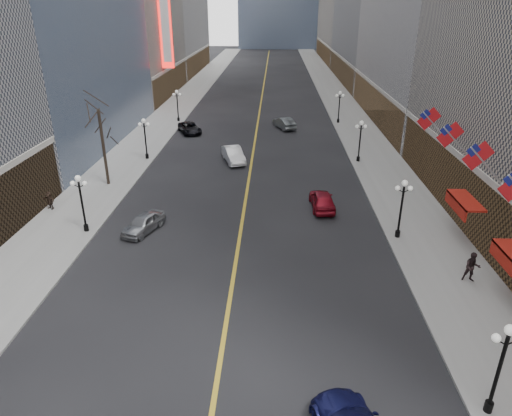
# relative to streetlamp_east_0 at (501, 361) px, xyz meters

# --- Properties ---
(sidewalk_east) EXTENTS (6.00, 230.00, 0.15)m
(sidewalk_east) POSITION_rel_streetlamp_east_0_xyz_m (2.20, 56.00, -2.83)
(sidewalk_east) COLOR gray
(sidewalk_east) RESTS_ON ground
(sidewalk_west) EXTENTS (6.00, 230.00, 0.15)m
(sidewalk_west) POSITION_rel_streetlamp_east_0_xyz_m (-25.80, 56.00, -2.83)
(sidewalk_west) COLOR gray
(sidewalk_west) RESTS_ON ground
(lane_line) EXTENTS (0.25, 200.00, 0.02)m
(lane_line) POSITION_rel_streetlamp_east_0_xyz_m (-11.80, 66.00, -2.89)
(lane_line) COLOR gold
(lane_line) RESTS_ON ground
(streetlamp_east_0) EXTENTS (1.26, 0.44, 4.52)m
(streetlamp_east_0) POSITION_rel_streetlamp_east_0_xyz_m (0.00, 0.00, 0.00)
(streetlamp_east_0) COLOR black
(streetlamp_east_0) RESTS_ON sidewalk_east
(streetlamp_east_1) EXTENTS (1.26, 0.44, 4.52)m
(streetlamp_east_1) POSITION_rel_streetlamp_east_0_xyz_m (0.00, 16.00, 0.00)
(streetlamp_east_1) COLOR black
(streetlamp_east_1) RESTS_ON sidewalk_east
(streetlamp_east_2) EXTENTS (1.26, 0.44, 4.52)m
(streetlamp_east_2) POSITION_rel_streetlamp_east_0_xyz_m (0.00, 34.00, 0.00)
(streetlamp_east_2) COLOR black
(streetlamp_east_2) RESTS_ON sidewalk_east
(streetlamp_east_3) EXTENTS (1.26, 0.44, 4.52)m
(streetlamp_east_3) POSITION_rel_streetlamp_east_0_xyz_m (0.00, 52.00, 0.00)
(streetlamp_east_3) COLOR black
(streetlamp_east_3) RESTS_ON sidewalk_east
(streetlamp_west_1) EXTENTS (1.26, 0.44, 4.52)m
(streetlamp_west_1) POSITION_rel_streetlamp_east_0_xyz_m (-23.60, 16.00, 0.00)
(streetlamp_west_1) COLOR black
(streetlamp_west_1) RESTS_ON sidewalk_west
(streetlamp_west_2) EXTENTS (1.26, 0.44, 4.52)m
(streetlamp_west_2) POSITION_rel_streetlamp_east_0_xyz_m (-23.60, 34.00, 0.00)
(streetlamp_west_2) COLOR black
(streetlamp_west_2) RESTS_ON sidewalk_west
(streetlamp_west_3) EXTENTS (1.26, 0.44, 4.52)m
(streetlamp_west_3) POSITION_rel_streetlamp_east_0_xyz_m (-23.60, 52.00, 0.00)
(streetlamp_west_3) COLOR black
(streetlamp_west_3) RESTS_ON sidewalk_west
(flag_3) EXTENTS (2.87, 0.12, 2.87)m
(flag_3) POSITION_rel_streetlamp_east_0_xyz_m (3.51, 13.00, 4.39)
(flag_3) COLOR #B2B2B7
(flag_3) RESTS_ON ground
(flag_4) EXTENTS (2.87, 0.12, 2.87)m
(flag_4) POSITION_rel_streetlamp_east_0_xyz_m (3.51, 18.00, 4.39)
(flag_4) COLOR #B2B2B7
(flag_4) RESTS_ON ground
(flag_5) EXTENTS (2.87, 0.12, 2.87)m
(flag_5) POSITION_rel_streetlamp_east_0_xyz_m (3.51, 23.00, 4.39)
(flag_5) COLOR #B2B2B7
(flag_5) RESTS_ON ground
(awning_c) EXTENTS (1.40, 4.00, 0.93)m
(awning_c) POSITION_rel_streetlamp_east_0_xyz_m (4.30, 16.00, 0.18)
(awning_c) COLOR maroon
(awning_c) RESTS_ON ground
(theatre_marquee) EXTENTS (2.00, 0.55, 12.00)m
(theatre_marquee) POSITION_rel_streetlamp_east_0_xyz_m (-27.68, 66.00, 9.10)
(theatre_marquee) COLOR red
(theatre_marquee) RESTS_ON ground
(tree_west_far) EXTENTS (3.60, 3.60, 7.92)m
(tree_west_far) POSITION_rel_streetlamp_east_0_xyz_m (-25.30, 26.00, 3.34)
(tree_west_far) COLOR #2D231C
(tree_west_far) RESTS_ON sidewalk_west
(car_nb_near) EXTENTS (3.05, 4.46, 1.41)m
(car_nb_near) POSITION_rel_streetlamp_east_0_xyz_m (-19.24, 16.36, -2.20)
(car_nb_near) COLOR #96999D
(car_nb_near) RESTS_ON ground
(car_nb_mid) EXTENTS (3.19, 5.28, 1.64)m
(car_nb_mid) POSITION_rel_streetlamp_east_0_xyz_m (-13.80, 33.60, -2.08)
(car_nb_mid) COLOR silver
(car_nb_mid) RESTS_ON ground
(car_nb_far) EXTENTS (4.23, 5.64, 1.42)m
(car_nb_far) POSITION_rel_streetlamp_east_0_xyz_m (-20.80, 45.71, -2.19)
(car_nb_far) COLOR black
(car_nb_far) RESTS_ON ground
(car_sb_mid) EXTENTS (2.11, 4.73, 1.58)m
(car_sb_mid) POSITION_rel_streetlamp_east_0_xyz_m (-5.14, 21.28, -2.11)
(car_sb_mid) COLOR maroon
(car_sb_mid) RESTS_ON ground
(car_sb_far) EXTENTS (3.39, 5.06, 1.58)m
(car_sb_far) POSITION_rel_streetlamp_east_0_xyz_m (-7.96, 48.70, -2.11)
(car_sb_far) COLOR #555B5D
(car_sb_far) RESTS_ON ground
(ped_east_walk) EXTENTS (1.03, 0.67, 1.98)m
(ped_east_walk) POSITION_rel_streetlamp_east_0_xyz_m (3.10, 10.18, -1.76)
(ped_east_walk) COLOR black
(ped_east_walk) RESTS_ON sidewalk_east
(ped_west_far) EXTENTS (1.48, 1.04, 1.56)m
(ped_west_far) POSITION_rel_streetlamp_east_0_xyz_m (-28.20, 19.97, -1.97)
(ped_west_far) COLOR #30231A
(ped_west_far) RESTS_ON sidewalk_west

